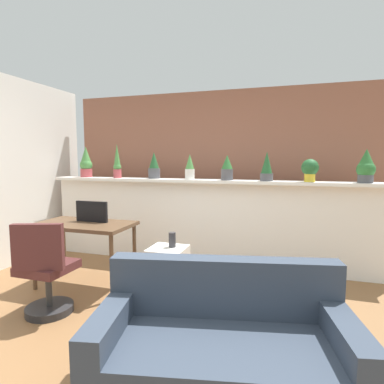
{
  "coord_description": "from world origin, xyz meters",
  "views": [
    {
      "loc": [
        1.12,
        -2.25,
        1.48
      ],
      "look_at": [
        -0.01,
        1.34,
        1.09
      ],
      "focal_mm": 29.94,
      "sensor_mm": 36.0,
      "label": 1
    }
  ],
  "objects_px": {
    "potted_plant_0": "(86,163)",
    "tv_monitor": "(92,212)",
    "side_cube_shelf": "(168,270)",
    "potted_plant_3": "(190,167)",
    "potted_plant_5": "(267,167)",
    "potted_plant_2": "(154,166)",
    "potted_plant_6": "(310,169)",
    "vase_on_shelf": "(172,240)",
    "desk": "(84,230)",
    "office_chair": "(46,276)",
    "potted_plant_4": "(227,168)",
    "couch": "(223,351)",
    "potted_plant_1": "(117,163)",
    "potted_plant_7": "(366,167)"
  },
  "relations": [
    {
      "from": "potted_plant_2",
      "to": "potted_plant_5",
      "type": "xyz_separation_m",
      "value": [
        1.59,
        -0.06,
        0.0
      ]
    },
    {
      "from": "potted_plant_1",
      "to": "office_chair",
      "type": "relative_size",
      "value": 0.55
    },
    {
      "from": "potted_plant_0",
      "to": "side_cube_shelf",
      "type": "xyz_separation_m",
      "value": [
        1.76,
        -1.03,
        -1.16
      ]
    },
    {
      "from": "potted_plant_4",
      "to": "potted_plant_6",
      "type": "distance_m",
      "value": 1.03
    },
    {
      "from": "potted_plant_0",
      "to": "potted_plant_5",
      "type": "bearing_deg",
      "value": -1.31
    },
    {
      "from": "desk",
      "to": "couch",
      "type": "distance_m",
      "value": 2.26
    },
    {
      "from": "desk",
      "to": "tv_monitor",
      "type": "xyz_separation_m",
      "value": [
        0.05,
        0.08,
        0.2
      ]
    },
    {
      "from": "potted_plant_5",
      "to": "vase_on_shelf",
      "type": "relative_size",
      "value": 2.28
    },
    {
      "from": "potted_plant_6",
      "to": "side_cube_shelf",
      "type": "relative_size",
      "value": 0.56
    },
    {
      "from": "tv_monitor",
      "to": "office_chair",
      "type": "distance_m",
      "value": 0.92
    },
    {
      "from": "side_cube_shelf",
      "to": "potted_plant_5",
      "type": "bearing_deg",
      "value": 44.9
    },
    {
      "from": "potted_plant_0",
      "to": "potted_plant_4",
      "type": "height_order",
      "value": "potted_plant_0"
    },
    {
      "from": "potted_plant_5",
      "to": "side_cube_shelf",
      "type": "relative_size",
      "value": 0.75
    },
    {
      "from": "potted_plant_5",
      "to": "office_chair",
      "type": "bearing_deg",
      "value": -135.58
    },
    {
      "from": "desk",
      "to": "tv_monitor",
      "type": "height_order",
      "value": "tv_monitor"
    },
    {
      "from": "potted_plant_3",
      "to": "tv_monitor",
      "type": "bearing_deg",
      "value": -129.19
    },
    {
      "from": "potted_plant_0",
      "to": "tv_monitor",
      "type": "relative_size",
      "value": 1.17
    },
    {
      "from": "potted_plant_3",
      "to": "potted_plant_4",
      "type": "xyz_separation_m",
      "value": [
        0.52,
        -0.01,
        -0.0
      ]
    },
    {
      "from": "potted_plant_2",
      "to": "potted_plant_6",
      "type": "xyz_separation_m",
      "value": [
        2.11,
        -0.05,
        -0.02
      ]
    },
    {
      "from": "potted_plant_4",
      "to": "desk",
      "type": "distance_m",
      "value": 1.94
    },
    {
      "from": "desk",
      "to": "side_cube_shelf",
      "type": "bearing_deg",
      "value": 8.55
    },
    {
      "from": "tv_monitor",
      "to": "vase_on_shelf",
      "type": "xyz_separation_m",
      "value": [
        0.95,
        0.12,
        -0.29
      ]
    },
    {
      "from": "potted_plant_6",
      "to": "potted_plant_1",
      "type": "bearing_deg",
      "value": -179.95
    },
    {
      "from": "potted_plant_2",
      "to": "potted_plant_6",
      "type": "relative_size",
      "value": 1.35
    },
    {
      "from": "potted_plant_3",
      "to": "office_chair",
      "type": "relative_size",
      "value": 0.38
    },
    {
      "from": "potted_plant_2",
      "to": "potted_plant_5",
      "type": "distance_m",
      "value": 1.59
    },
    {
      "from": "potted_plant_2",
      "to": "potted_plant_3",
      "type": "distance_m",
      "value": 0.56
    },
    {
      "from": "desk",
      "to": "vase_on_shelf",
      "type": "bearing_deg",
      "value": 11.09
    },
    {
      "from": "desk",
      "to": "side_cube_shelf",
      "type": "xyz_separation_m",
      "value": [
        0.96,
        0.14,
        -0.42
      ]
    },
    {
      "from": "potted_plant_0",
      "to": "couch",
      "type": "distance_m",
      "value": 3.75
    },
    {
      "from": "potted_plant_3",
      "to": "potted_plant_5",
      "type": "relative_size",
      "value": 0.93
    },
    {
      "from": "side_cube_shelf",
      "to": "vase_on_shelf",
      "type": "xyz_separation_m",
      "value": [
        0.04,
        0.05,
        0.33
      ]
    },
    {
      "from": "potted_plant_4",
      "to": "couch",
      "type": "height_order",
      "value": "potted_plant_4"
    },
    {
      "from": "potted_plant_1",
      "to": "potted_plant_4",
      "type": "distance_m",
      "value": 1.64
    },
    {
      "from": "potted_plant_6",
      "to": "potted_plant_7",
      "type": "relative_size",
      "value": 0.7
    },
    {
      "from": "vase_on_shelf",
      "to": "couch",
      "type": "relative_size",
      "value": 0.1
    },
    {
      "from": "side_cube_shelf",
      "to": "potted_plant_3",
      "type": "bearing_deg",
      "value": 93.32
    },
    {
      "from": "potted_plant_3",
      "to": "vase_on_shelf",
      "type": "height_order",
      "value": "potted_plant_3"
    },
    {
      "from": "potted_plant_0",
      "to": "couch",
      "type": "xyz_separation_m",
      "value": [
        2.67,
        -2.39,
        -1.13
      ]
    },
    {
      "from": "potted_plant_6",
      "to": "side_cube_shelf",
      "type": "height_order",
      "value": "potted_plant_6"
    },
    {
      "from": "vase_on_shelf",
      "to": "potted_plant_0",
      "type": "bearing_deg",
      "value": 151.28
    },
    {
      "from": "potted_plant_1",
      "to": "potted_plant_6",
      "type": "bearing_deg",
      "value": 0.05
    },
    {
      "from": "potted_plant_6",
      "to": "potted_plant_5",
      "type": "bearing_deg",
      "value": -179.01
    },
    {
      "from": "potted_plant_0",
      "to": "tv_monitor",
      "type": "height_order",
      "value": "potted_plant_0"
    },
    {
      "from": "tv_monitor",
      "to": "potted_plant_3",
      "type": "bearing_deg",
      "value": 50.81
    },
    {
      "from": "potted_plant_0",
      "to": "potted_plant_2",
      "type": "height_order",
      "value": "potted_plant_0"
    },
    {
      "from": "potted_plant_2",
      "to": "vase_on_shelf",
      "type": "distance_m",
      "value": 1.41
    },
    {
      "from": "potted_plant_3",
      "to": "tv_monitor",
      "type": "distance_m",
      "value": 1.44
    },
    {
      "from": "potted_plant_4",
      "to": "couch",
      "type": "relative_size",
      "value": 0.2
    },
    {
      "from": "potted_plant_3",
      "to": "vase_on_shelf",
      "type": "distance_m",
      "value": 1.22
    }
  ]
}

